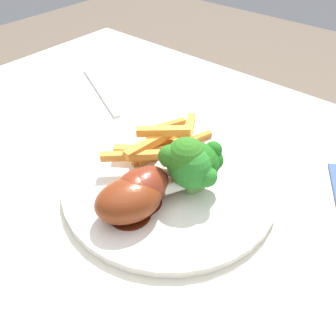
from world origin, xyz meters
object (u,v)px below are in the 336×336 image
Objects in this scene: chicken_drumstick_extra at (132,199)px; fork at (100,91)px; broccoli_floret_front at (195,167)px; dinner_plate at (168,183)px; chicken_drumstick_near at (139,189)px; carrot_fries_pile at (165,145)px; broccoli_floret_middle at (188,159)px; chicken_drumstick_far at (146,187)px; broccoli_floret_back at (199,164)px; dining_table at (175,249)px.

chicken_drumstick_extra reaches higher than fork.
chicken_drumstick_extra is 0.69× the size of fork.
broccoli_floret_front reaches higher than chicken_drumstick_extra.
dinner_plate is 4.18× the size of broccoli_floret_front.
dinner_plate is 0.06m from chicken_drumstick_near.
chicken_drumstick_near and chicken_drumstick_extra have the same top height.
carrot_fries_pile is 1.22× the size of chicken_drumstick_extra.
chicken_drumstick_far is (0.02, 0.05, -0.02)m from broccoli_floret_middle.
broccoli_floret_back reaches higher than dinner_plate.
chicken_drumstick_far is (0.03, 0.05, -0.02)m from broccoli_floret_front.
fork is at bearing -20.25° from broccoli_floret_middle.
broccoli_floret_front is at bearing -112.38° from chicken_drumstick_extra.
dining_table is 6.36× the size of carrot_fries_pile.
broccoli_floret_front is (-0.04, -0.01, 0.04)m from dinner_plate.
broccoli_floret_middle is 1.14× the size of broccoli_floret_back.
carrot_fries_pile is at bearing -25.74° from broccoli_floret_middle.
chicken_drumstick_near is 0.02m from chicken_drumstick_extra.
broccoli_floret_front reaches higher than chicken_drumstick_far.
chicken_drumstick_extra reaches higher than carrot_fries_pile.
chicken_drumstick_extra is at bearing 94.34° from dinner_plate.
dinner_plate is (0.01, 0.00, 0.14)m from dining_table.
broccoli_floret_back is 0.07m from chicken_drumstick_far.
broccoli_floret_back is at bearing -159.03° from dining_table.
chicken_drumstick_near is at bearing 90.25° from dinner_plate.
chicken_drumstick_near is (0.04, 0.06, -0.02)m from broccoli_floret_front.
fork is (0.29, -0.10, -0.05)m from broccoli_floret_front.
broccoli_floret_middle is at bearing -169.89° from dining_table.
chicken_drumstick_near reaches higher than dining_table.
dinner_plate is 1.42× the size of fork.
broccoli_floret_middle is at bearing 154.26° from carrot_fries_pile.
broccoli_floret_front is 0.06m from chicken_drumstick_far.
broccoli_floret_middle is at bearing -165.80° from dinner_plate.
carrot_fries_pile is 0.84× the size of fork.
fork is (0.26, -0.18, -0.03)m from chicken_drumstick_extra.
chicken_drumstick_far is 0.66× the size of fork.
dinner_plate is 2.07× the size of chicken_drumstick_extra.
dining_table is at bearing 10.11° from broccoli_floret_middle.
broccoli_floret_back is 0.33× the size of fork.
dining_table is 8.43× the size of chicken_drumstick_near.
carrot_fries_pile is at bearing -45.66° from dinner_plate.
carrot_fries_pile is (0.07, -0.03, -0.02)m from broccoli_floret_front.
chicken_drumstick_extra is at bearing -9.82° from fork.
chicken_drumstick_far is at bearing -6.16° from fork.
broccoli_floret_front reaches higher than broccoli_floret_back.
chicken_drumstick_far reaches higher than fork.
chicken_drumstick_near is (0.04, 0.06, -0.01)m from broccoli_floret_back.
broccoli_floret_front is 0.08m from chicken_drumstick_extra.
broccoli_floret_back is (-0.01, -0.01, -0.01)m from broccoli_floret_middle.
dinner_plate is at bearing 134.34° from carrot_fries_pile.
broccoli_floret_back reaches higher than fork.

